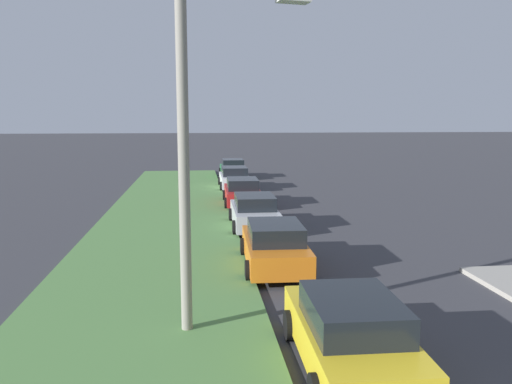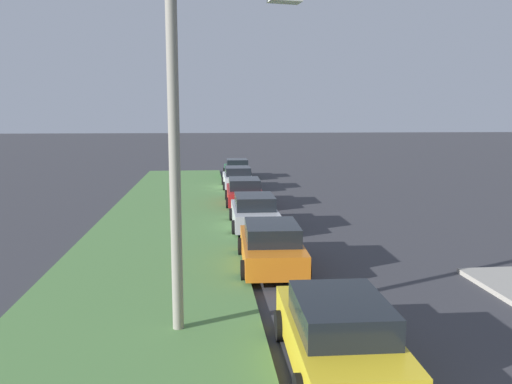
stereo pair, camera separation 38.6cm
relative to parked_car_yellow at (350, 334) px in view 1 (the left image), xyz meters
name	(u,v)px [view 1 (the left image)]	position (x,y,z in m)	size (l,w,h in m)	color
grass_median	(149,281)	(5.58, 4.19, -0.66)	(60.00, 6.00, 0.12)	#517F42
parked_car_yellow	(350,334)	(0.00, 0.00, 0.00)	(4.34, 2.10, 1.47)	gold
parked_car_orange	(275,246)	(6.61, 0.39, 0.00)	(4.36, 2.14, 1.47)	orange
parked_car_silver	(254,212)	(12.38, 0.37, 0.00)	(4.32, 2.06, 1.47)	#B2B5BA
parked_car_red	(242,192)	(18.22, 0.35, 0.00)	(4.34, 2.10, 1.47)	red
parked_car_white	(234,178)	(24.68, 0.30, 0.00)	(4.31, 2.03, 1.47)	silver
parked_car_green	(233,169)	(30.90, -0.05, 0.00)	(4.31, 2.03, 1.47)	#1E6B38
streetlight	(200,133)	(2.04, 2.71, 3.67)	(0.74, 2.86, 7.50)	gray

